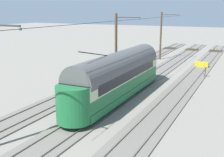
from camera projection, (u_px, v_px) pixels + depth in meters
The scene contains 11 objects.
ground_plane at pixel (136, 87), 29.80m from camera, with size 220.00×220.00×0.00m, color gray.
track_streetcar_siding at pixel (180, 91), 28.12m from camera, with size 2.80×80.00×0.18m.
track_adjacent_siding at pixel (137, 85), 30.06m from camera, with size 2.80×80.00×0.18m.
track_third_siding at pixel (100, 81), 32.00m from camera, with size 2.80×80.00×0.18m.
vintage_streetcar at pixel (118, 75), 25.23m from camera, with size 2.65×16.72×5.04m.
catenary_pole_foreground at pixel (161, 35), 45.24m from camera, with size 2.93×0.28×7.56m.
catenary_pole_mid_near at pixel (117, 47), 30.54m from camera, with size 2.93×0.28×7.56m.
overhead_wire_run at pixel (142, 19), 29.35m from camera, with size 2.72×37.71×0.18m.
switch_stand at pixel (205, 72), 33.72m from camera, with size 0.50×0.30×1.24m.
spare_tie_stack at pixel (108, 66), 39.36m from camera, with size 2.40×2.40×0.54m.
track_end_bumper at pixel (202, 65), 39.54m from camera, with size 1.80×0.60×0.80m, color #B2A519.
Camera 1 is at (-10.33, 26.93, 7.96)m, focal length 45.17 mm.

